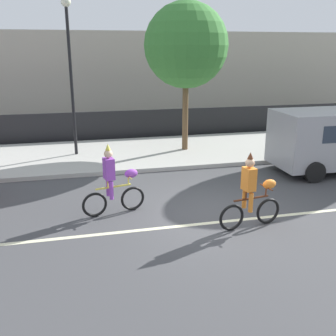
% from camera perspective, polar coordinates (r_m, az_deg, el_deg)
% --- Properties ---
extents(ground_plane, '(80.00, 80.00, 0.00)m').
position_cam_1_polar(ground_plane, '(10.61, 6.82, -6.67)').
color(ground_plane, '#424244').
extents(road_centre_line, '(36.00, 0.14, 0.01)m').
position_cam_1_polar(road_centre_line, '(10.18, 7.79, -7.74)').
color(road_centre_line, beige).
rests_on(road_centre_line, ground).
extents(sidewalk_curb, '(60.00, 5.00, 0.15)m').
position_cam_1_polar(sidewalk_curb, '(16.50, -0.86, 2.42)').
color(sidewalk_curb, '#ADAAA3').
rests_on(sidewalk_curb, ground).
extents(fence_line, '(40.00, 0.08, 1.40)m').
position_cam_1_polar(fence_line, '(19.14, -2.76, 6.37)').
color(fence_line, black).
rests_on(fence_line, ground).
extents(building_backdrop, '(28.00, 8.00, 5.16)m').
position_cam_1_polar(building_backdrop, '(27.92, 0.27, 13.65)').
color(building_backdrop, '#B2A899').
rests_on(building_backdrop, ground).
extents(parade_cyclist_purple, '(1.70, 0.55, 1.92)m').
position_cam_1_polar(parade_cyclist_purple, '(10.39, -7.88, -2.24)').
color(parade_cyclist_purple, black).
rests_on(parade_cyclist_purple, ground).
extents(parade_cyclist_orange, '(1.71, 0.52, 1.92)m').
position_cam_1_polar(parade_cyclist_orange, '(9.72, 12.08, -3.83)').
color(parade_cyclist_orange, black).
rests_on(parade_cyclist_orange, ground).
extents(street_lamp_post, '(0.36, 0.36, 5.86)m').
position_cam_1_polar(street_lamp_post, '(15.72, -14.10, 15.63)').
color(street_lamp_post, black).
rests_on(street_lamp_post, sidewalk_curb).
extents(street_tree_near_lamp, '(3.32, 3.32, 5.84)m').
position_cam_1_polar(street_tree_near_lamp, '(16.09, 2.65, 17.32)').
color(street_tree_near_lamp, brown).
rests_on(street_tree_near_lamp, sidewalk_curb).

